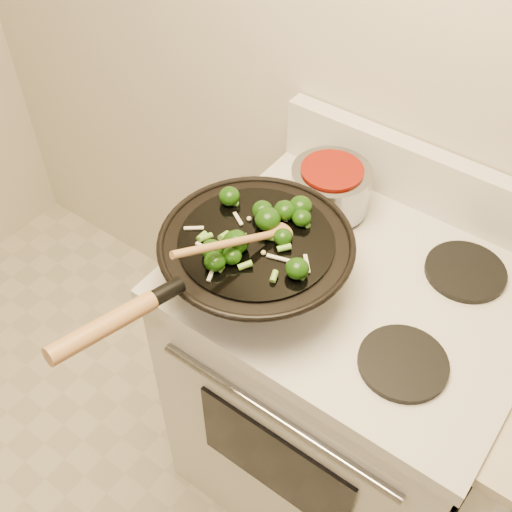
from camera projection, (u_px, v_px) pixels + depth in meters
The scene contains 5 objects.
stove at pixel (342, 385), 1.76m from camera, with size 0.78×0.67×1.08m.
wok at pixel (254, 259), 1.35m from camera, with size 0.41×0.68×0.20m.
stirfry at pixel (263, 228), 1.31m from camera, with size 0.29×0.29×0.05m.
wooden_spoon at pixel (251, 238), 1.27m from camera, with size 0.12×0.27×0.10m.
saucepan at pixel (330, 188), 1.53m from camera, with size 0.19×0.30×0.11m.
Camera 1 is at (0.29, 0.28, 2.00)m, focal length 45.00 mm.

